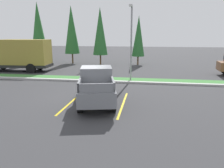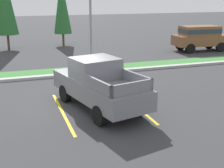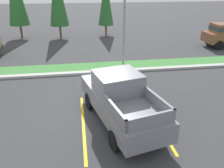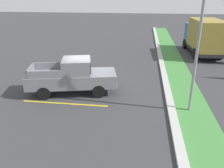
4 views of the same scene
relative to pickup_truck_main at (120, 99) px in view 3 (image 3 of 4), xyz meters
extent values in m
plane|color=#38383A|center=(-0.96, 0.67, -1.04)|extent=(120.00, 120.00, 0.00)
cube|color=yellow|center=(-1.54, -0.05, -1.04)|extent=(0.12, 4.80, 0.01)
cube|color=yellow|center=(1.56, -0.05, -1.04)|extent=(0.12, 4.80, 0.01)
cube|color=#B2B2AD|center=(-0.96, 5.67, -0.97)|extent=(56.00, 0.40, 0.15)
cube|color=#42843D|center=(-0.96, 6.77, -1.01)|extent=(56.00, 1.80, 0.06)
cylinder|color=black|center=(-1.17, 1.27, -0.66)|extent=(0.45, 0.80, 0.76)
cylinder|color=black|center=(0.49, 1.65, -0.66)|extent=(0.45, 0.80, 0.76)
cylinder|color=black|center=(-0.46, -1.75, -0.66)|extent=(0.45, 0.80, 0.76)
cylinder|color=black|center=(1.19, -1.37, -0.66)|extent=(0.45, 0.80, 0.76)
cube|color=slate|center=(0.01, -0.05, -0.16)|extent=(3.03, 5.50, 0.76)
cube|color=slate|center=(-0.06, 0.24, 0.64)|extent=(2.08, 1.96, 0.84)
cube|color=#2D3842|center=(-0.24, 1.04, 0.69)|extent=(1.59, 0.43, 0.63)
cube|color=slate|center=(-0.49, -1.65, 0.44)|extent=(0.53, 1.87, 0.44)
cube|color=slate|center=(1.17, -1.27, 0.44)|extent=(0.53, 1.87, 0.44)
cube|color=slate|center=(0.54, -2.34, 0.44)|extent=(1.78, 0.51, 0.44)
cube|color=silver|center=(-0.57, 2.43, -0.40)|extent=(1.79, 0.57, 0.28)
cylinder|color=black|center=(10.67, 11.33, -0.64)|extent=(0.81, 0.30, 0.80)
cylinder|color=black|center=(10.58, 9.63, -0.64)|extent=(0.81, 0.30, 0.80)
cylinder|color=gray|center=(1.48, 6.57, 2.07)|extent=(0.14, 0.14, 6.23)
cylinder|color=brown|center=(-7.31, 16.89, -0.35)|extent=(0.20, 0.20, 1.38)
cylinder|color=brown|center=(-3.27, 16.31, -0.38)|extent=(0.20, 0.20, 1.32)
cylinder|color=brown|center=(1.62, 17.05, -0.47)|extent=(0.20, 0.20, 1.13)
cone|color=#28662D|center=(1.62, 17.05, 2.67)|extent=(1.64, 1.64, 5.16)
camera|label=1|loc=(2.87, -12.12, 2.92)|focal=35.23mm
camera|label=2|loc=(-3.45, -11.85, 3.57)|focal=49.83mm
camera|label=3|loc=(-1.55, -8.03, 4.37)|focal=36.29mm
camera|label=4|loc=(12.47, 4.11, 4.60)|focal=37.00mm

